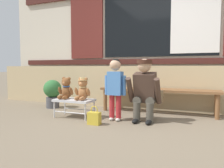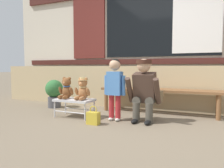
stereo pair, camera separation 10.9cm
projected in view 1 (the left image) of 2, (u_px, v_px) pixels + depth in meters
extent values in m
plane|color=#756651|center=(130.00, 126.00, 3.10)|extent=(60.00, 60.00, 0.00)
cube|color=tan|center=(152.00, 88.00, 4.38)|extent=(7.42, 0.25, 0.85)
cube|color=beige|center=(158.00, 20.00, 4.75)|extent=(7.57, 0.20, 3.67)
cube|color=#471E19|center=(157.00, 61.00, 4.71)|extent=(6.96, 0.04, 0.12)
cube|color=black|center=(157.00, 23.00, 4.66)|extent=(2.40, 0.03, 1.40)
cube|color=white|center=(195.00, 20.00, 4.36)|extent=(0.92, 0.02, 1.29)
cube|color=maroon|center=(87.00, 28.00, 5.28)|extent=(0.84, 0.05, 1.43)
cube|color=brown|center=(156.00, 91.00, 3.84)|extent=(2.10, 0.11, 0.04)
cube|color=brown|center=(158.00, 90.00, 3.98)|extent=(2.10, 0.11, 0.04)
cube|color=brown|center=(159.00, 89.00, 4.11)|extent=(2.10, 0.11, 0.04)
cylinder|color=brown|center=(105.00, 100.00, 4.23)|extent=(0.07, 0.07, 0.40)
cylinder|color=brown|center=(111.00, 98.00, 4.49)|extent=(0.07, 0.07, 0.40)
cylinder|color=brown|center=(217.00, 107.00, 3.50)|extent=(0.07, 0.07, 0.40)
cylinder|color=brown|center=(216.00, 104.00, 3.75)|extent=(0.07, 0.07, 0.40)
cube|color=silver|center=(74.00, 100.00, 3.66)|extent=(0.64, 0.36, 0.04)
cylinder|color=silver|center=(54.00, 110.00, 3.64)|extent=(0.02, 0.02, 0.26)
cylinder|color=silver|center=(65.00, 107.00, 3.92)|extent=(0.02, 0.02, 0.26)
cylinder|color=silver|center=(85.00, 112.00, 3.42)|extent=(0.02, 0.02, 0.26)
cylinder|color=silver|center=(94.00, 109.00, 3.70)|extent=(0.02, 0.02, 0.26)
cylinder|color=silver|center=(69.00, 113.00, 3.53)|extent=(0.58, 0.02, 0.02)
cylinder|color=silver|center=(79.00, 109.00, 3.81)|extent=(0.58, 0.02, 0.02)
ellipsoid|color=brown|center=(67.00, 92.00, 3.73)|extent=(0.17, 0.14, 0.22)
sphere|color=brown|center=(66.00, 82.00, 3.70)|extent=(0.15, 0.15, 0.15)
sphere|color=#AE6E42|center=(64.00, 83.00, 3.66)|extent=(0.06, 0.06, 0.06)
sphere|color=brown|center=(64.00, 79.00, 3.73)|extent=(0.06, 0.06, 0.06)
ellipsoid|color=brown|center=(60.00, 91.00, 3.74)|extent=(0.06, 0.11, 0.16)
ellipsoid|color=brown|center=(60.00, 97.00, 3.64)|extent=(0.06, 0.15, 0.06)
sphere|color=brown|center=(69.00, 79.00, 3.69)|extent=(0.06, 0.06, 0.06)
ellipsoid|color=brown|center=(71.00, 91.00, 3.66)|extent=(0.06, 0.11, 0.16)
ellipsoid|color=brown|center=(65.00, 97.00, 3.61)|extent=(0.06, 0.15, 0.06)
torus|color=#335699|center=(66.00, 86.00, 3.71)|extent=(0.13, 0.13, 0.02)
ellipsoid|color=#A86B3D|center=(83.00, 93.00, 3.61)|extent=(0.17, 0.14, 0.22)
sphere|color=#A86B3D|center=(83.00, 83.00, 3.58)|extent=(0.15, 0.15, 0.15)
sphere|color=#E1955B|center=(81.00, 84.00, 3.53)|extent=(0.06, 0.06, 0.06)
sphere|color=#A86B3D|center=(80.00, 79.00, 3.61)|extent=(0.06, 0.06, 0.06)
ellipsoid|color=#A86B3D|center=(76.00, 92.00, 3.62)|extent=(0.06, 0.11, 0.16)
ellipsoid|color=#A86B3D|center=(77.00, 98.00, 3.52)|extent=(0.06, 0.15, 0.06)
sphere|color=#A86B3D|center=(86.00, 79.00, 3.57)|extent=(0.06, 0.06, 0.06)
ellipsoid|color=#A86B3D|center=(88.00, 92.00, 3.53)|extent=(0.06, 0.11, 0.16)
ellipsoid|color=#A86B3D|center=(82.00, 98.00, 3.49)|extent=(0.06, 0.15, 0.06)
torus|color=#D6B775|center=(83.00, 87.00, 3.59)|extent=(0.13, 0.13, 0.02)
cylinder|color=#D6B775|center=(83.00, 80.00, 3.59)|extent=(0.17, 0.17, 0.01)
cylinder|color=#D6B775|center=(83.00, 79.00, 3.58)|extent=(0.10, 0.10, 0.04)
cylinder|color=#B7282D|center=(112.00, 106.00, 3.45)|extent=(0.08, 0.08, 0.36)
ellipsoid|color=silver|center=(111.00, 119.00, 3.45)|extent=(0.07, 0.12, 0.05)
cylinder|color=#B7282D|center=(119.00, 107.00, 3.41)|extent=(0.08, 0.08, 0.36)
ellipsoid|color=silver|center=(118.00, 119.00, 3.41)|extent=(0.07, 0.12, 0.05)
cube|color=#4C84CC|center=(115.00, 83.00, 3.40)|extent=(0.22, 0.15, 0.36)
cylinder|color=#4C84CC|center=(107.00, 85.00, 3.46)|extent=(0.06, 0.06, 0.30)
cylinder|color=#4C84CC|center=(124.00, 86.00, 3.35)|extent=(0.06, 0.06, 0.30)
sphere|color=tan|center=(115.00, 65.00, 3.38)|extent=(0.17, 0.17, 0.17)
sphere|color=black|center=(116.00, 64.00, 3.39)|extent=(0.16, 0.16, 0.16)
cylinder|color=#4C473D|center=(137.00, 112.00, 3.35)|extent=(0.11, 0.11, 0.30)
cylinder|color=#4C473D|center=(139.00, 100.00, 3.47)|extent=(0.13, 0.32, 0.13)
ellipsoid|color=black|center=(135.00, 121.00, 3.29)|extent=(0.09, 0.20, 0.06)
cylinder|color=#4C473D|center=(150.00, 113.00, 3.28)|extent=(0.11, 0.11, 0.30)
cylinder|color=#4C473D|center=(152.00, 100.00, 3.39)|extent=(0.13, 0.32, 0.13)
ellipsoid|color=black|center=(148.00, 122.00, 3.21)|extent=(0.09, 0.20, 0.06)
cube|color=#473328|center=(145.00, 87.00, 3.39)|extent=(0.32, 0.30, 0.47)
cylinder|color=#473328|center=(130.00, 90.00, 3.38)|extent=(0.08, 0.28, 0.40)
cylinder|color=#473328|center=(158.00, 91.00, 3.22)|extent=(0.08, 0.28, 0.40)
sphere|color=tan|center=(144.00, 66.00, 3.30)|extent=(0.20, 0.20, 0.20)
cylinder|color=#422319|center=(144.00, 62.00, 3.30)|extent=(0.23, 0.23, 0.06)
cube|color=brown|center=(159.00, 96.00, 3.41)|extent=(0.10, 0.22, 0.16)
cube|color=gold|center=(94.00, 118.00, 3.20)|extent=(0.18, 0.11, 0.18)
torus|color=gold|center=(94.00, 110.00, 3.19)|extent=(0.11, 0.01, 0.11)
cylinder|color=#4C4C51|center=(53.00, 102.00, 4.52)|extent=(0.26, 0.26, 0.22)
sphere|color=#337038|center=(52.00, 89.00, 4.50)|extent=(0.36, 0.36, 0.36)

